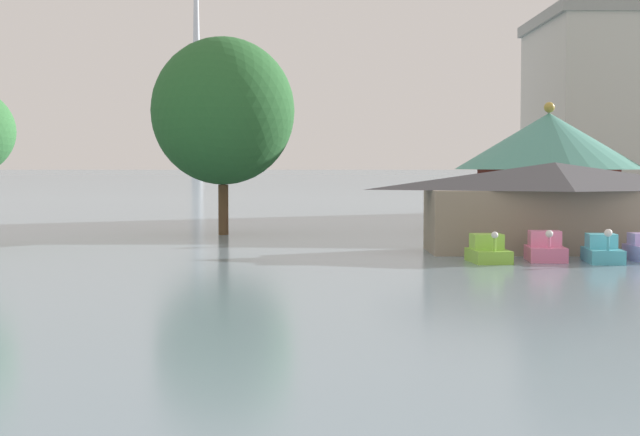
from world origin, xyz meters
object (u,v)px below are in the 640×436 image
Objects in this scene: pedal_boat_lime at (488,251)px; pedal_boat_pink at (545,249)px; distant_broadcast_tower at (196,10)px; boathouse at (555,205)px; green_roof_pavilion at (549,165)px; shoreline_tree_mid at (223,111)px; pedal_boat_cyan at (602,251)px.

pedal_boat_pink is (2.80, 0.66, 0.04)m from pedal_boat_lime.
distant_broadcast_tower is (-56.07, 351.66, 64.12)m from pedal_boat_pink.
green_roof_pavilion is at bearing 78.20° from boathouse.
green_roof_pavilion reaches higher than pedal_boat_lime.
distant_broadcast_tower reaches higher than shoreline_tree_mid.
pedal_boat_pink is at bearing -108.05° from boathouse.
distant_broadcast_tower is at bearing -166.47° from pedal_boat_pink.
boathouse is at bearing -80.57° from distant_broadcast_tower.
green_roof_pavilion is at bearing 171.04° from pedal_boat_pink.
pedal_boat_pink is 0.02× the size of distant_broadcast_tower.
pedal_boat_lime is 7.21m from boathouse.
pedal_boat_pink is 361.83m from distant_broadcast_tower.
boathouse is 1.15× the size of green_roof_pavilion.
boathouse reaches higher than pedal_boat_pink.
pedal_boat_cyan is 19.99m from green_roof_pavilion.
pedal_boat_lime is 2.88m from pedal_boat_pink.
shoreline_tree_mid is at bearing -177.77° from green_roof_pavilion.
green_roof_pavilion is (7.27, 19.39, 3.98)m from pedal_boat_lime.
distant_broadcast_tower reaches higher than pedal_boat_lime.
distant_broadcast_tower reaches higher than green_roof_pavilion.
shoreline_tree_mid reaches higher than pedal_boat_cyan.
distant_broadcast_tower is (-60.54, 332.93, 60.18)m from green_roof_pavilion.
shoreline_tree_mid is at bearing -129.53° from pedal_boat_cyan.
pedal_boat_pink is 0.20× the size of boathouse.
pedal_boat_lime is at bearing -81.40° from distant_broadcast_tower.
green_roof_pavilion is 0.96× the size of shoreline_tree_mid.
pedal_boat_cyan is at bearing -44.38° from shoreline_tree_mid.
green_roof_pavilion reaches higher than pedal_boat_pink.
shoreline_tree_mid reaches higher than boathouse.
shoreline_tree_mid is 340.83m from distant_broadcast_tower.
boathouse is (-0.90, 5.52, 1.90)m from pedal_boat_cyan.
pedal_boat_pink is at bearing -102.33° from pedal_boat_cyan.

